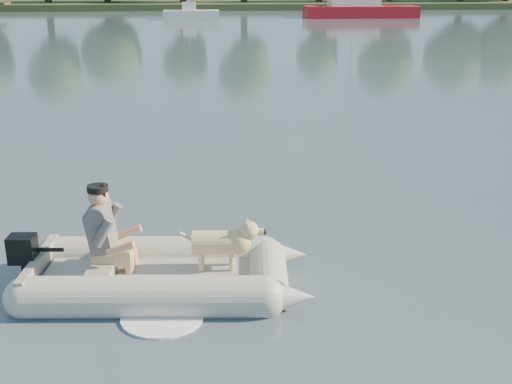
{
  "coord_description": "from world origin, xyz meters",
  "views": [
    {
      "loc": [
        -0.05,
        -6.38,
        3.63
      ],
      "look_at": [
        0.56,
        1.9,
        0.75
      ],
      "focal_mm": 45.0,
      "sensor_mm": 36.0,
      "label": 1
    }
  ],
  "objects_px": {
    "man": "(103,227)",
    "motorboat": "(191,8)",
    "dog": "(216,246)",
    "sailboat": "(359,11)",
    "dinghy": "(162,243)"
  },
  "relations": [
    {
      "from": "dog",
      "to": "motorboat",
      "type": "bearing_deg",
      "value": 95.4
    },
    {
      "from": "dog",
      "to": "motorboat",
      "type": "distance_m",
      "value": 44.59
    },
    {
      "from": "dinghy",
      "to": "man",
      "type": "distance_m",
      "value": 0.72
    },
    {
      "from": "dog",
      "to": "sailboat",
      "type": "relative_size",
      "value": 0.07
    },
    {
      "from": "dinghy",
      "to": "motorboat",
      "type": "relative_size",
      "value": 1.0
    },
    {
      "from": "dinghy",
      "to": "motorboat",
      "type": "xyz_separation_m",
      "value": [
        -0.58,
        44.58,
        0.27
      ]
    },
    {
      "from": "motorboat",
      "to": "sailboat",
      "type": "relative_size",
      "value": 0.36
    },
    {
      "from": "dog",
      "to": "motorboat",
      "type": "relative_size",
      "value": 0.21
    },
    {
      "from": "man",
      "to": "motorboat",
      "type": "height_order",
      "value": "motorboat"
    },
    {
      "from": "dinghy",
      "to": "motorboat",
      "type": "height_order",
      "value": "motorboat"
    },
    {
      "from": "sailboat",
      "to": "man",
      "type": "bearing_deg",
      "value": -106.97
    },
    {
      "from": "man",
      "to": "motorboat",
      "type": "xyz_separation_m",
      "value": [
        0.11,
        44.48,
        0.09
      ]
    },
    {
      "from": "dog",
      "to": "motorboat",
      "type": "height_order",
      "value": "motorboat"
    },
    {
      "from": "dog",
      "to": "sailboat",
      "type": "height_order",
      "value": "sailboat"
    },
    {
      "from": "sailboat",
      "to": "dinghy",
      "type": "bearing_deg",
      "value": -106.14
    }
  ]
}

